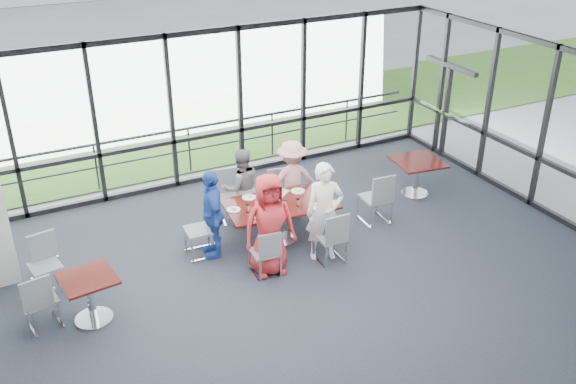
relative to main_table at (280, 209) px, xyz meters
name	(u,v)px	position (x,y,z in m)	size (l,w,h in m)	color
floor	(284,318)	(-0.96, -2.04, -0.64)	(12.00, 10.00, 0.02)	#1E242C
ceiling	(283,115)	(-0.96, -2.04, 2.57)	(12.00, 10.00, 0.04)	white
curtain_wall_back	(171,114)	(-0.96, 2.96, 0.97)	(12.00, 0.10, 3.20)	white
exit_door	(446,112)	(5.04, 1.71, 0.42)	(0.12, 1.60, 2.10)	black
apron	(119,114)	(-0.96, 7.96, -0.65)	(80.00, 70.00, 0.02)	gray
grass_strip	(139,137)	(-0.96, 5.96, -0.62)	(80.00, 5.00, 0.01)	#265A19
guard_rail	(167,154)	(-0.96, 3.56, -0.13)	(0.06, 0.06, 12.00)	#2D2D33
main_table	(280,209)	(0.00, 0.00, 0.00)	(2.02, 1.25, 0.75)	#3A1611
side_table_left	(88,285)	(-3.48, -0.79, -0.01)	(0.83, 0.83, 0.75)	#3A1611
side_table_right	(417,165)	(3.27, 0.37, 0.02)	(1.04, 1.04, 0.75)	#3A1611
diner_near_left	(269,225)	(-0.59, -0.81, 0.25)	(0.86, 0.56, 1.75)	red
diner_near_right	(325,212)	(0.41, -0.83, 0.24)	(0.63, 0.46, 1.74)	white
diner_far_left	(242,188)	(-0.37, 0.84, 0.13)	(0.74, 0.45, 1.52)	slate
diner_far_right	(292,180)	(0.59, 0.70, 0.14)	(1.00, 0.51, 1.54)	#D38991
diner_end	(212,213)	(-1.23, 0.10, 0.17)	(0.93, 0.51, 1.59)	#234BAA
chair_main_nl	(265,252)	(-0.71, -0.85, -0.21)	(0.40, 0.40, 0.83)	slate
chair_main_nr	(330,237)	(0.45, -0.99, -0.16)	(0.46, 0.46, 0.93)	slate
chair_main_fl	(233,197)	(-0.46, 1.07, -0.14)	(0.47, 0.47, 0.97)	slate
chair_main_fr	(283,192)	(0.52, 0.95, -0.21)	(0.40, 0.40, 0.82)	slate
chair_main_end	(200,230)	(-1.44, 0.19, -0.15)	(0.47, 0.47, 0.96)	slate
chair_spare_la	(40,300)	(-4.15, -0.61, -0.17)	(0.45, 0.45, 0.92)	slate
chair_spare_lb	(45,266)	(-3.96, 0.27, -0.17)	(0.45, 0.45, 0.92)	slate
chair_spare_r	(375,198)	(1.88, -0.19, -0.13)	(0.48, 0.48, 0.99)	slate
plate_nl	(258,215)	(-0.53, -0.23, 0.13)	(0.28, 0.28, 0.01)	white
plate_nr	(317,206)	(0.50, -0.42, 0.13)	(0.25, 0.25, 0.01)	white
plate_fl	(249,197)	(-0.41, 0.43, 0.13)	(0.25, 0.25, 0.01)	white
plate_fr	(298,191)	(0.48, 0.26, 0.13)	(0.26, 0.26, 0.01)	white
plate_end	(234,210)	(-0.83, 0.13, 0.13)	(0.24, 0.24, 0.01)	white
tumbler_a	(272,208)	(-0.26, -0.21, 0.19)	(0.07, 0.07, 0.13)	white
tumbler_b	(298,203)	(0.22, -0.25, 0.19)	(0.07, 0.07, 0.13)	white
tumbler_c	(280,193)	(0.10, 0.21, 0.20)	(0.08, 0.08, 0.15)	white
tumbler_d	(248,209)	(-0.64, -0.05, 0.19)	(0.07, 0.07, 0.13)	white
menu_a	(279,216)	(-0.23, -0.42, 0.13)	(0.27, 0.19, 0.00)	silver
menu_b	(327,202)	(0.75, -0.34, 0.13)	(0.28, 0.20, 0.00)	silver
menu_c	(281,193)	(0.19, 0.35, 0.13)	(0.31, 0.22, 0.00)	silver
condiment_caddy	(283,201)	(0.06, 0.01, 0.14)	(0.10, 0.07, 0.04)	black
ketchup_bottle	(279,196)	(0.01, 0.08, 0.21)	(0.06, 0.06, 0.18)	maroon
green_bottle	(281,195)	(0.06, 0.10, 0.22)	(0.05, 0.05, 0.20)	#197C3B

